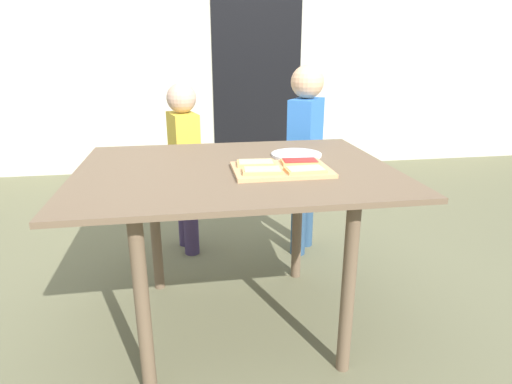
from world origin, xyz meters
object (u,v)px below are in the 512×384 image
object	(u,v)px
pizza_slice_far_left	(256,163)
plate_white_right	(296,154)
pizza_slice_near_right	(305,170)
pizza_slice_near_left	(262,170)
dining_table	(236,189)
child_left	(185,158)
child_right	(305,146)
pizza_slice_far_right	(300,162)
cutting_board	(281,170)

from	to	relation	value
pizza_slice_far_left	plate_white_right	xyz separation A→B (m)	(0.22, 0.19, -0.02)
pizza_slice_near_right	pizza_slice_near_left	size ratio (longest dim) A/B	0.98
pizza_slice_near_right	plate_white_right	size ratio (longest dim) A/B	0.68
pizza_slice_near_right	pizza_slice_near_left	world-z (taller)	same
pizza_slice_far_left	pizza_slice_near_left	bearing A→B (deg)	-87.10
pizza_slice_near_right	plate_white_right	world-z (taller)	pizza_slice_near_right
dining_table	child_left	bearing A→B (deg)	104.25
child_right	plate_white_right	bearing A→B (deg)	-109.89
pizza_slice_near_left	pizza_slice_far_right	distance (m)	0.21
dining_table	plate_white_right	distance (m)	0.36
pizza_slice_near_right	child_left	world-z (taller)	child_left
pizza_slice_near_right	plate_white_right	xyz separation A→B (m)	(0.05, 0.32, -0.02)
pizza_slice_near_left	child_left	distance (m)	1.03
pizza_slice_near_right	pizza_slice_far_right	xyz separation A→B (m)	(0.01, 0.12, 0.00)
pizza_slice_far_left	child_left	bearing A→B (deg)	108.77
cutting_board	child_right	xyz separation A→B (m)	(0.32, 0.79, -0.09)
pizza_slice_far_right	pizza_slice_near_left	bearing A→B (deg)	-148.85
pizza_slice_near_right	pizza_slice_far_left	xyz separation A→B (m)	(-0.17, 0.13, 0.00)
pizza_slice_far_right	dining_table	bearing A→B (deg)	171.52
pizza_slice_near_right	plate_white_right	bearing A→B (deg)	81.31
cutting_board	plate_white_right	size ratio (longest dim) A/B	1.66
pizza_slice_near_right	child_right	bearing A→B (deg)	74.19
cutting_board	pizza_slice_near_right	size ratio (longest dim) A/B	2.46
pizza_slice_near_right	pizza_slice_far_right	world-z (taller)	same
pizza_slice_far_right	pizza_slice_far_left	bearing A→B (deg)	176.93
cutting_board	child_right	distance (m)	0.86
pizza_slice_far_left	plate_white_right	bearing A→B (deg)	41.05
pizza_slice_near_left	pizza_slice_far_right	size ratio (longest dim) A/B	1.02
plate_white_right	pizza_slice_near_left	bearing A→B (deg)	-124.78
pizza_slice_near_left	child_right	size ratio (longest dim) A/B	0.14
pizza_slice_near_left	pizza_slice_far_right	world-z (taller)	same
dining_table	pizza_slice_far_right	world-z (taller)	pizza_slice_far_right
cutting_board	pizza_slice_near_right	distance (m)	0.11
cutting_board	pizza_slice_far_left	xyz separation A→B (m)	(-0.09, 0.06, 0.02)
cutting_board	plate_white_right	distance (m)	0.29
pizza_slice_far_left	child_left	world-z (taller)	child_left
plate_white_right	child_right	distance (m)	0.58
dining_table	child_left	world-z (taller)	child_left
pizza_slice_near_right	pizza_slice_far_right	bearing A→B (deg)	84.34
plate_white_right	pizza_slice_near_right	bearing A→B (deg)	-98.69
dining_table	pizza_slice_far_right	bearing A→B (deg)	-8.48
cutting_board	child_right	bearing A→B (deg)	67.85
child_left	dining_table	bearing A→B (deg)	-75.75
child_left	pizza_slice_near_left	bearing A→B (deg)	-73.04
pizza_slice_near_right	plate_white_right	distance (m)	0.33
dining_table	pizza_slice_far_right	xyz separation A→B (m)	(0.26, -0.04, 0.12)
child_left	child_right	size ratio (longest dim) A/B	0.91
cutting_board	pizza_slice_near_right	bearing A→B (deg)	-41.35
dining_table	child_left	size ratio (longest dim) A/B	1.25
cutting_board	pizza_slice_far_right	bearing A→B (deg)	30.55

